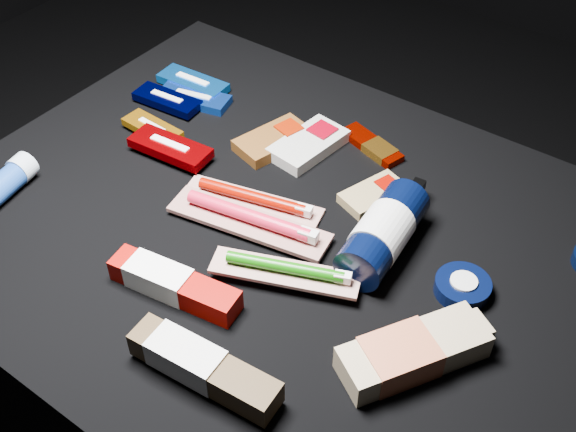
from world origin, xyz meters
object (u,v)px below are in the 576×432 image
Objects in this scene: lotion_bottle at (383,233)px; deodorant_stick at (7,182)px; toothpaste_carton_red at (169,283)px; bodywash_bottle at (411,353)px.

deodorant_stick is at bearing -162.10° from lotion_bottle.
deodorant_stick is 0.33m from toothpaste_carton_red.
lotion_bottle is 2.04× the size of deodorant_stick.
toothpaste_carton_red is (-0.31, -0.09, -0.00)m from bodywash_bottle.
toothpaste_carton_red is at bearing -134.92° from lotion_bottle.
deodorant_stick is 0.57× the size of toothpaste_carton_red.
bodywash_bottle is 1.78× the size of deodorant_stick.
toothpaste_carton_red is (0.33, -0.00, -0.00)m from deodorant_stick.
lotion_bottle is 0.30m from toothpaste_carton_red.
bodywash_bottle is (0.12, -0.14, -0.02)m from lotion_bottle.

